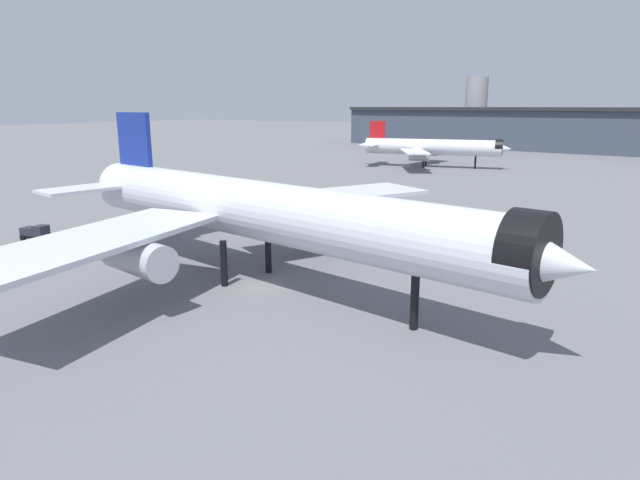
{
  "coord_description": "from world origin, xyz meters",
  "views": [
    {
      "loc": [
        29.54,
        -36.18,
        15.9
      ],
      "look_at": [
        6.38,
        0.29,
        5.25
      ],
      "focal_mm": 30.6,
      "sensor_mm": 36.0,
      "label": 1
    }
  ],
  "objects_px": {
    "service_truck_front": "(188,206)",
    "baggage_tug_wing": "(36,232)",
    "airliner_far_taxiway": "(431,147)",
    "traffic_cone_wingtip": "(546,254)",
    "airliner_near_gate": "(261,212)"
  },
  "relations": [
    {
      "from": "service_truck_front",
      "to": "baggage_tug_wing",
      "type": "distance_m",
      "value": 20.83
    },
    {
      "from": "airliner_far_taxiway",
      "to": "traffic_cone_wingtip",
      "type": "distance_m",
      "value": 89.44
    },
    {
      "from": "service_truck_front",
      "to": "traffic_cone_wingtip",
      "type": "relative_size",
      "value": 7.2
    },
    {
      "from": "airliner_far_taxiway",
      "to": "baggage_tug_wing",
      "type": "xyz_separation_m",
      "value": [
        -10.5,
        -102.78,
        -4.26
      ]
    },
    {
      "from": "airliner_near_gate",
      "to": "service_truck_front",
      "type": "bearing_deg",
      "value": 155.56
    },
    {
      "from": "service_truck_front",
      "to": "traffic_cone_wingtip",
      "type": "height_order",
      "value": "service_truck_front"
    },
    {
      "from": "airliner_near_gate",
      "to": "airliner_far_taxiway",
      "type": "relative_size",
      "value": 1.38
    },
    {
      "from": "airliner_far_taxiway",
      "to": "service_truck_front",
      "type": "height_order",
      "value": "airliner_far_taxiway"
    },
    {
      "from": "airliner_far_taxiway",
      "to": "traffic_cone_wingtip",
      "type": "relative_size",
      "value": 50.51
    },
    {
      "from": "airliner_near_gate",
      "to": "airliner_far_taxiway",
      "type": "distance_m",
      "value": 103.76
    },
    {
      "from": "airliner_far_taxiway",
      "to": "baggage_tug_wing",
      "type": "relative_size",
      "value": 11.43
    },
    {
      "from": "airliner_far_taxiway",
      "to": "traffic_cone_wingtip",
      "type": "xyz_separation_m",
      "value": [
        43.53,
        -77.98,
        -4.84
      ]
    },
    {
      "from": "airliner_near_gate",
      "to": "baggage_tug_wing",
      "type": "xyz_separation_m",
      "value": [
        -33.67,
        -1.65,
        -5.73
      ]
    },
    {
      "from": "service_truck_front",
      "to": "traffic_cone_wingtip",
      "type": "bearing_deg",
      "value": -33.35
    },
    {
      "from": "baggage_tug_wing",
      "to": "traffic_cone_wingtip",
      "type": "height_order",
      "value": "baggage_tug_wing"
    }
  ]
}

